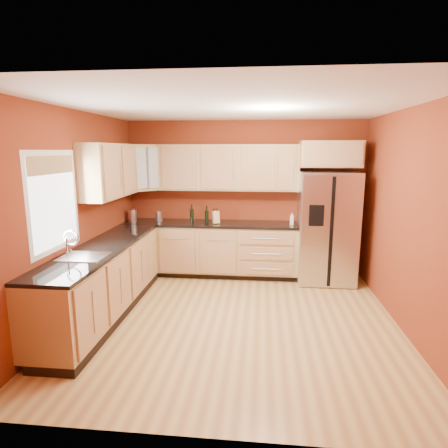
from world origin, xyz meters
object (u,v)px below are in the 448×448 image
at_px(refrigerator, 326,227).
at_px(canister_left, 159,216).
at_px(wine_bottle_a, 207,214).
at_px(soap_dispenser, 292,219).
at_px(knife_block, 216,217).

bearing_deg(refrigerator, canister_left, 178.91).
xyz_separation_m(canister_left, wine_bottle_a, (0.82, -0.03, 0.05)).
height_order(canister_left, wine_bottle_a, wine_bottle_a).
distance_m(canister_left, soap_dispenser, 2.21).
relative_size(canister_left, knife_block, 0.89).
distance_m(wine_bottle_a, knife_block, 0.16).
bearing_deg(knife_block, canister_left, 153.31).
distance_m(refrigerator, wine_bottle_a, 1.95).
bearing_deg(wine_bottle_a, soap_dispenser, -0.33).
relative_size(refrigerator, soap_dispenser, 9.41).
distance_m(wine_bottle_a, soap_dispenser, 1.40).
xyz_separation_m(refrigerator, knife_block, (-1.79, -0.00, 0.13)).
xyz_separation_m(refrigerator, wine_bottle_a, (-1.95, 0.02, 0.17)).
bearing_deg(knife_block, wine_bottle_a, 147.11).
bearing_deg(soap_dispenser, knife_block, -179.17).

